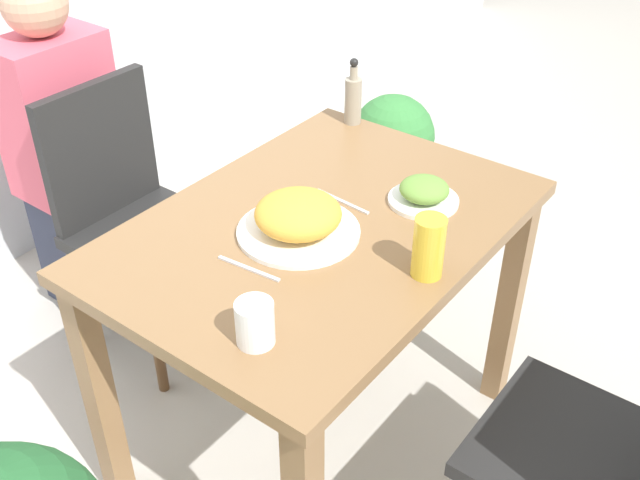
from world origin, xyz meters
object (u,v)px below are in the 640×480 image
(chair_far, at_px, (131,208))
(food_plate, at_px, (298,218))
(person_figure, at_px, (66,150))
(chair_near, at_px, (618,450))
(drink_cup, at_px, (255,323))
(potted_plant_right, at_px, (391,170))
(side_plate, at_px, (424,193))
(juice_glass, at_px, (429,247))
(sauce_bottle, at_px, (353,98))

(chair_far, relative_size, food_plate, 3.03)
(food_plate, xyz_separation_m, person_figure, (0.13, 1.10, -0.23))
(person_figure, bearing_deg, chair_far, -94.24)
(chair_near, relative_size, drink_cup, 9.42)
(chair_far, xyz_separation_m, potted_plant_right, (0.86, -0.42, -0.10))
(food_plate, relative_size, potted_plant_right, 0.43)
(chair_far, height_order, food_plate, chair_far)
(side_plate, distance_m, person_figure, 1.29)
(side_plate, distance_m, drink_cup, 0.64)
(juice_glass, height_order, person_figure, person_figure)
(chair_near, bearing_deg, drink_cup, -55.56)
(food_plate, height_order, juice_glass, juice_glass)
(potted_plant_right, height_order, person_figure, person_figure)
(food_plate, distance_m, drink_cup, 0.38)
(food_plate, relative_size, drink_cup, 3.11)
(chair_near, height_order, drink_cup, chair_near)
(drink_cup, xyz_separation_m, potted_plant_right, (1.30, 0.51, -0.42))
(chair_near, relative_size, potted_plant_right, 1.29)
(food_plate, height_order, sauce_bottle, sauce_bottle)
(chair_far, distance_m, side_plate, 0.99)
(chair_near, distance_m, sauce_bottle, 1.19)
(juice_glass, relative_size, person_figure, 0.12)
(sauce_bottle, bearing_deg, juice_glass, -132.60)
(food_plate, height_order, potted_plant_right, food_plate)
(food_plate, distance_m, side_plate, 0.34)
(chair_far, distance_m, potted_plant_right, 0.97)
(juice_glass, relative_size, potted_plant_right, 0.21)
(chair_near, height_order, juice_glass, juice_glass)
(chair_near, bearing_deg, potted_plant_right, -127.83)
(chair_near, distance_m, food_plate, 0.86)
(food_plate, bearing_deg, side_plate, -28.41)
(sauce_bottle, bearing_deg, side_plate, -123.26)
(juice_glass, bearing_deg, food_plate, 98.45)
(juice_glass, bearing_deg, person_figure, 86.72)
(chair_far, relative_size, side_plate, 4.97)
(chair_near, relative_size, chair_far, 1.00)
(chair_near, distance_m, person_figure, 1.89)
(food_plate, distance_m, person_figure, 1.13)
(potted_plant_right, bearing_deg, food_plate, -160.50)
(food_plate, relative_size, side_plate, 1.64)
(chair_far, relative_size, sauce_bottle, 4.39)
(chair_far, height_order, potted_plant_right, chair_far)
(food_plate, bearing_deg, chair_near, -83.74)
(chair_near, distance_m, drink_cup, 0.82)
(drink_cup, bearing_deg, side_plate, 0.49)
(sauce_bottle, xyz_separation_m, person_figure, (-0.43, 0.86, -0.27))
(drink_cup, height_order, potted_plant_right, drink_cup)
(food_plate, distance_m, potted_plant_right, 1.11)
(juice_glass, bearing_deg, potted_plant_right, 35.73)
(food_plate, relative_size, juice_glass, 2.04)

